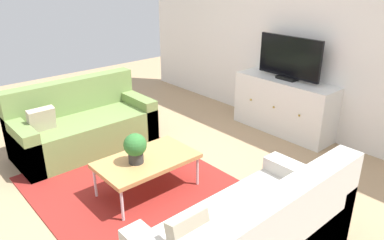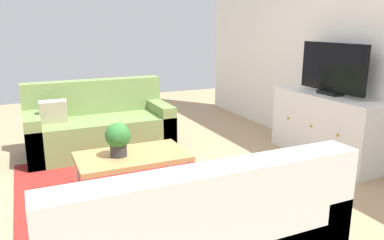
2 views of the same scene
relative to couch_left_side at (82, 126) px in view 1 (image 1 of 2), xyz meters
The scene contains 8 objects.
ground_plane 1.47m from the couch_left_side, ahead, with size 10.00×10.00×0.00m, color tan.
wall_back 3.20m from the couch_left_side, 61.63° to the left, with size 6.40×0.12×2.70m, color white.
area_rug 1.46m from the couch_left_side, ahead, with size 2.50×1.90×0.01m, color maroon.
couch_left_side is the anchor object (origin of this frame).
coffee_table 1.41m from the couch_left_side, ahead, with size 0.60×1.01×0.39m.
potted_plant 1.44m from the couch_left_side, ahead, with size 0.23×0.23×0.31m.
tv_console 2.76m from the couch_left_side, 59.31° to the left, with size 1.45×0.47×0.77m.
flat_screen_tv 2.88m from the couch_left_side, 59.52° to the left, with size 0.94×0.16×0.59m.
Camera 1 is at (2.76, -1.90, 2.20)m, focal length 34.37 mm.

